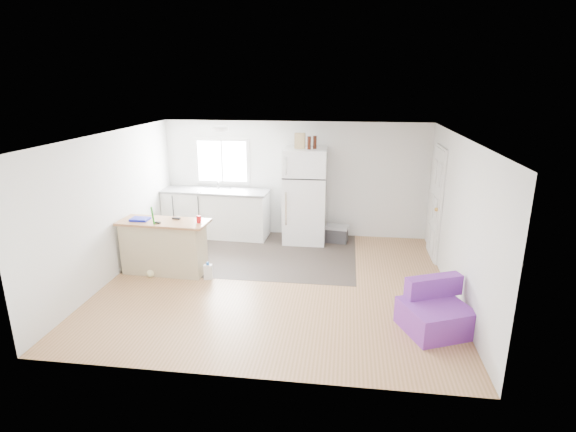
% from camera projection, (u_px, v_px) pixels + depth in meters
% --- Properties ---
extents(room, '(5.51, 5.01, 2.41)m').
position_uv_depth(room, '(276.00, 213.00, 7.05)').
color(room, '#996B40').
rests_on(room, ground).
extents(vinyl_zone, '(4.05, 2.50, 0.00)m').
position_uv_depth(vinyl_zone, '(250.00, 252.00, 8.67)').
color(vinyl_zone, '#352D28').
rests_on(vinyl_zone, floor).
extents(window, '(1.18, 0.06, 0.98)m').
position_uv_depth(window, '(222.00, 161.00, 9.50)').
color(window, white).
rests_on(window, back_wall).
extents(interior_door, '(0.11, 0.92, 2.10)m').
position_uv_depth(interior_door, '(436.00, 204.00, 8.23)').
color(interior_door, white).
rests_on(interior_door, right_wall).
extents(ceiling_fixture, '(0.30, 0.30, 0.07)m').
position_uv_depth(ceiling_fixture, '(220.00, 129.00, 8.00)').
color(ceiling_fixture, white).
rests_on(ceiling_fixture, ceiling).
extents(kitchen_cabinets, '(2.27, 0.80, 1.29)m').
position_uv_depth(kitchen_cabinets, '(216.00, 212.00, 9.49)').
color(kitchen_cabinets, white).
rests_on(kitchen_cabinets, floor).
extents(peninsula, '(1.54, 0.65, 0.93)m').
position_uv_depth(peninsula, '(164.00, 246.00, 7.67)').
color(peninsula, tan).
rests_on(peninsula, floor).
extents(refrigerator, '(0.85, 0.81, 1.91)m').
position_uv_depth(refrigerator, '(305.00, 196.00, 9.06)').
color(refrigerator, white).
rests_on(refrigerator, floor).
extents(cooler, '(0.49, 0.36, 0.35)m').
position_uv_depth(cooler, '(337.00, 234.00, 9.20)').
color(cooler, '#313134').
rests_on(cooler, floor).
extents(purple_seat, '(1.03, 1.03, 0.66)m').
position_uv_depth(purple_seat, '(435.00, 313.00, 5.95)').
color(purple_seat, purple).
rests_on(purple_seat, floor).
extents(cleaner_jug, '(0.15, 0.12, 0.30)m').
position_uv_depth(cleaner_jug, '(208.00, 272.00, 7.48)').
color(cleaner_jug, white).
rests_on(cleaner_jug, floor).
extents(mop, '(0.22, 0.35, 1.25)m').
position_uv_depth(mop, '(152.00, 263.00, 7.56)').
color(mop, green).
rests_on(mop, floor).
extents(red_cup, '(0.10, 0.10, 0.12)m').
position_uv_depth(red_cup, '(199.00, 219.00, 7.43)').
color(red_cup, red).
rests_on(red_cup, peninsula).
extents(blue_tray, '(0.30, 0.22, 0.04)m').
position_uv_depth(blue_tray, '(140.00, 219.00, 7.57)').
color(blue_tray, '#131CB9').
rests_on(blue_tray, peninsula).
extents(tool_a, '(0.15, 0.07, 0.03)m').
position_uv_depth(tool_a, '(176.00, 218.00, 7.62)').
color(tool_a, black).
rests_on(tool_a, peninsula).
extents(tool_b, '(0.11, 0.07, 0.03)m').
position_uv_depth(tool_b, '(158.00, 223.00, 7.40)').
color(tool_b, black).
rests_on(tool_b, peninsula).
extents(cardboard_box, '(0.21, 0.12, 0.30)m').
position_uv_depth(cardboard_box, '(300.00, 141.00, 8.73)').
color(cardboard_box, '#A0895B').
rests_on(cardboard_box, refrigerator).
extents(bottle_left, '(0.09, 0.09, 0.25)m').
position_uv_depth(bottle_left, '(309.00, 143.00, 8.63)').
color(bottle_left, '#351209').
rests_on(bottle_left, refrigerator).
extents(bottle_right, '(0.09, 0.09, 0.25)m').
position_uv_depth(bottle_right, '(315.00, 142.00, 8.71)').
color(bottle_right, '#351209').
rests_on(bottle_right, refrigerator).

